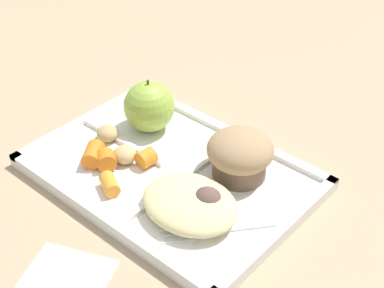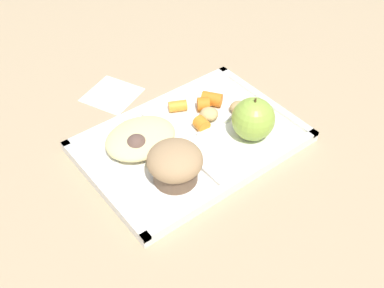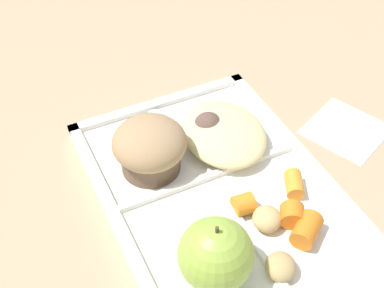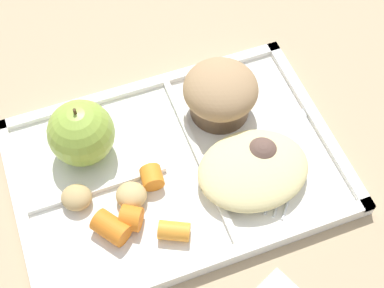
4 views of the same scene
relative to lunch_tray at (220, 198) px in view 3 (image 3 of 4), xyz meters
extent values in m
plane|color=tan|center=(0.00, 0.00, -0.01)|extent=(6.00, 6.00, 0.00)
cube|color=white|center=(0.00, 0.00, 0.00)|extent=(0.37, 0.26, 0.01)
cube|color=white|center=(0.00, -0.12, 0.01)|extent=(0.37, 0.01, 0.01)
cube|color=white|center=(0.00, 0.12, 0.01)|extent=(0.37, 0.01, 0.01)
cube|color=white|center=(0.18, 0.00, 0.01)|extent=(0.01, 0.26, 0.01)
cube|color=white|center=(0.03, 0.00, 0.01)|extent=(0.01, 0.23, 0.01)
cube|color=white|center=(-0.09, 0.00, 0.01)|extent=(0.16, 0.01, 0.01)
sphere|color=#93B742|center=(-0.09, 0.06, 0.04)|extent=(0.08, 0.08, 0.08)
cylinder|color=#4C381E|center=(-0.09, 0.06, 0.08)|extent=(0.00, 0.00, 0.01)
cylinder|color=brown|center=(0.08, 0.06, 0.02)|extent=(0.07, 0.07, 0.03)
ellipsoid|color=tan|center=(0.08, 0.06, 0.05)|extent=(0.09, 0.09, 0.05)
cylinder|color=orange|center=(-0.07, -0.05, 0.02)|extent=(0.03, 0.03, 0.03)
cylinder|color=orange|center=(-0.03, -0.01, 0.02)|extent=(0.03, 0.02, 0.02)
cylinder|color=orange|center=(-0.09, -0.06, 0.02)|extent=(0.04, 0.05, 0.03)
cylinder|color=orange|center=(-0.03, -0.08, 0.02)|extent=(0.04, 0.03, 0.02)
ellipsoid|color=tan|center=(-0.06, -0.03, 0.02)|extent=(0.04, 0.04, 0.02)
ellipsoid|color=tan|center=(-0.12, -0.01, 0.02)|extent=(0.05, 0.04, 0.02)
ellipsoid|color=beige|center=(0.08, -0.04, 0.02)|extent=(0.13, 0.10, 0.03)
sphere|color=brown|center=(0.09, -0.03, 0.02)|extent=(0.04, 0.04, 0.04)
sphere|color=brown|center=(0.09, -0.06, 0.02)|extent=(0.03, 0.03, 0.03)
cube|color=silver|center=(0.15, -0.02, 0.01)|extent=(0.07, 0.08, 0.00)
cube|color=silver|center=(0.10, -0.07, 0.01)|extent=(0.04, 0.04, 0.00)
cylinder|color=silver|center=(0.08, -0.08, 0.01)|extent=(0.02, 0.02, 0.00)
cylinder|color=silver|center=(0.08, -0.09, 0.01)|extent=(0.02, 0.02, 0.00)
cylinder|color=silver|center=(0.09, -0.10, 0.01)|extent=(0.02, 0.02, 0.00)
cube|color=white|center=(0.04, -0.21, -0.01)|extent=(0.13, 0.13, 0.00)
camera|label=1|loc=(0.42, -0.43, 0.49)|focal=52.84mm
camera|label=2|loc=(0.38, 0.48, 0.58)|focal=44.74mm
camera|label=3|loc=(-0.34, 0.20, 0.47)|focal=48.64mm
camera|label=4|loc=(-0.10, -0.32, 0.57)|focal=53.35mm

